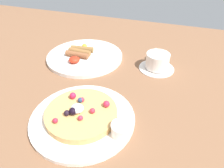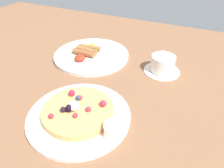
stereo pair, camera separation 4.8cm
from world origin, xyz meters
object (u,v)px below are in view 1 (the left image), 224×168
(syrup_ramekin, at_px, (121,129))
(breakfast_plate, at_px, (85,56))
(pancake_plate, at_px, (83,118))
(coffee_saucer, at_px, (156,68))
(coffee_cup, at_px, (157,60))

(syrup_ramekin, bearing_deg, breakfast_plate, 126.98)
(pancake_plate, relative_size, syrup_ramekin, 5.79)
(syrup_ramekin, distance_m, breakfast_plate, 0.39)
(syrup_ramekin, bearing_deg, coffee_saucer, 84.50)
(pancake_plate, height_order, coffee_cup, coffee_cup)
(pancake_plate, distance_m, syrup_ramekin, 0.11)
(pancake_plate, height_order, breakfast_plate, breakfast_plate)
(pancake_plate, xyz_separation_m, coffee_cup, (0.14, 0.30, 0.03))
(syrup_ramekin, distance_m, coffee_cup, 0.33)
(breakfast_plate, height_order, coffee_saucer, breakfast_plate)
(breakfast_plate, distance_m, coffee_saucer, 0.27)
(syrup_ramekin, relative_size, breakfast_plate, 0.16)
(pancake_plate, bearing_deg, breakfast_plate, 114.08)
(breakfast_plate, height_order, coffee_cup, coffee_cup)
(pancake_plate, xyz_separation_m, breakfast_plate, (-0.13, 0.29, 0.00))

